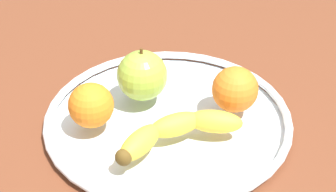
% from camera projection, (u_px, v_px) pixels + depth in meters
% --- Properties ---
extents(ground_plane, '(1.23, 1.23, 0.04)m').
position_uv_depth(ground_plane, '(168.00, 133.00, 0.76)').
color(ground_plane, brown).
extents(fruit_bowl, '(0.36, 0.36, 0.02)m').
position_uv_depth(fruit_bowl, '(168.00, 118.00, 0.74)').
color(fruit_bowl, silver).
rests_on(fruit_bowl, ground_plane).
extents(banana, '(0.19, 0.09, 0.03)m').
position_uv_depth(banana, '(175.00, 131.00, 0.68)').
color(banana, yellow).
rests_on(banana, fruit_bowl).
extents(apple, '(0.08, 0.08, 0.08)m').
position_uv_depth(apple, '(142.00, 75.00, 0.75)').
color(apple, '#95BB3E').
rests_on(apple, fruit_bowl).
extents(orange_front_right, '(0.06, 0.06, 0.06)m').
position_uv_depth(orange_front_right, '(91.00, 104.00, 0.70)').
color(orange_front_right, orange).
rests_on(orange_front_right, fruit_bowl).
extents(orange_front_left, '(0.07, 0.07, 0.07)m').
position_uv_depth(orange_front_left, '(235.00, 89.00, 0.73)').
color(orange_front_left, orange).
rests_on(orange_front_left, fruit_bowl).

